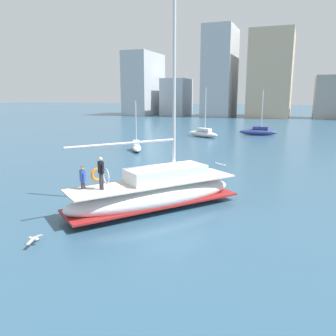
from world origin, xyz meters
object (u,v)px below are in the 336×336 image
(seagull, at_px, (34,239))
(moored_catamaran, at_px, (203,133))
(moored_sloop_near, at_px, (258,131))
(moored_cutter_left, at_px, (136,147))
(main_sailboat, at_px, (156,192))

(seagull, bearing_deg, moored_catamaran, 94.61)
(moored_sloop_near, height_order, seagull, moored_sloop_near)
(moored_catamaran, xyz_separation_m, moored_cutter_left, (-3.49, -14.34, -0.10))
(moored_sloop_near, distance_m, moored_catamaran, 8.75)
(moored_cutter_left, distance_m, seagull, 23.64)
(main_sailboat, bearing_deg, moored_cutter_left, 118.85)
(moored_cutter_left, height_order, seagull, moored_cutter_left)
(moored_sloop_near, xyz_separation_m, moored_catamaran, (-7.10, -5.11, -0.00))
(seagull, bearing_deg, moored_sloop_near, 84.43)
(main_sailboat, height_order, seagull, main_sailboat)
(moored_catamaran, distance_m, seagull, 37.19)
(moored_sloop_near, relative_size, moored_catamaran, 0.96)
(main_sailboat, bearing_deg, moored_sloop_near, 87.93)
(moored_catamaran, relative_size, moored_cutter_left, 1.30)
(moored_cutter_left, bearing_deg, moored_sloop_near, 61.42)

